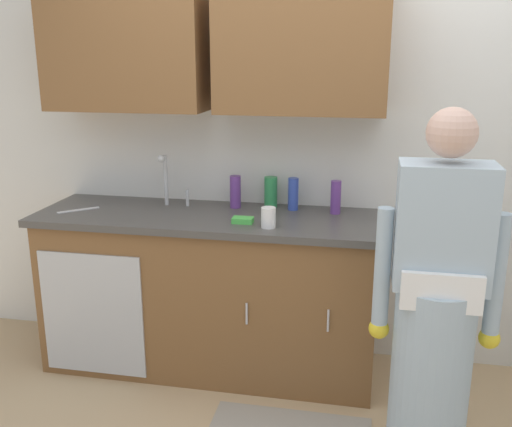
# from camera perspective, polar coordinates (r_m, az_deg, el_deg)

# --- Properties ---
(kitchen_wall_with_uppers) EXTENTS (4.80, 0.44, 2.70)m
(kitchen_wall_with_uppers) POSITION_cam_1_polar(r_m,az_deg,el_deg) (3.37, 3.32, 9.72)
(kitchen_wall_with_uppers) COLOR silver
(kitchen_wall_with_uppers) RESTS_ON ground
(counter_cabinet) EXTENTS (1.90, 0.62, 0.90)m
(counter_cabinet) POSITION_cam_1_polar(r_m,az_deg,el_deg) (3.44, -4.59, -7.94)
(counter_cabinet) COLOR brown
(counter_cabinet) RESTS_ON ground
(countertop) EXTENTS (1.96, 0.66, 0.04)m
(countertop) POSITION_cam_1_polar(r_m,az_deg,el_deg) (3.28, -4.71, -0.38)
(countertop) COLOR #474442
(countertop) RESTS_ON counter_cabinet
(sink) EXTENTS (0.50, 0.36, 0.35)m
(sink) POSITION_cam_1_polar(r_m,az_deg,el_deg) (3.36, -8.97, -0.02)
(sink) COLOR #B7BABF
(sink) RESTS_ON counter_cabinet
(person_at_sink) EXTENTS (0.55, 0.34, 1.62)m
(person_at_sink) POSITION_cam_1_polar(r_m,az_deg,el_deg) (2.62, 17.20, -10.61)
(person_at_sink) COLOR white
(person_at_sink) RESTS_ON ground
(bottle_water_tall) EXTENTS (0.06, 0.06, 0.19)m
(bottle_water_tall) POSITION_cam_1_polar(r_m,az_deg,el_deg) (3.33, 3.69, 1.93)
(bottle_water_tall) COLOR #334CB2
(bottle_water_tall) RESTS_ON countertop
(bottle_dish_liquid) EXTENTS (0.06, 0.06, 0.19)m
(bottle_dish_liquid) POSITION_cam_1_polar(r_m,az_deg,el_deg) (3.38, -2.05, 2.15)
(bottle_dish_liquid) COLOR #66388C
(bottle_dish_liquid) RESTS_ON countertop
(bottle_cleaner_spray) EXTENTS (0.08, 0.08, 0.18)m
(bottle_cleaner_spray) POSITION_cam_1_polar(r_m,az_deg,el_deg) (3.39, 1.47, 2.13)
(bottle_cleaner_spray) COLOR #2D8C4C
(bottle_cleaner_spray) RESTS_ON countertop
(bottle_water_short) EXTENTS (0.06, 0.06, 0.19)m
(bottle_water_short) POSITION_cam_1_polar(r_m,az_deg,el_deg) (3.28, 7.88, 1.60)
(bottle_water_short) COLOR #66388C
(bottle_water_short) RESTS_ON countertop
(cup_by_sink) EXTENTS (0.08, 0.08, 0.11)m
(cup_by_sink) POSITION_cam_1_polar(r_m,az_deg,el_deg) (3.00, 1.23, -0.40)
(cup_by_sink) COLOR white
(cup_by_sink) RESTS_ON countertop
(knife_on_counter) EXTENTS (0.19, 0.18, 0.01)m
(knife_on_counter) POSITION_cam_1_polar(r_m,az_deg,el_deg) (3.49, -17.14, 0.33)
(knife_on_counter) COLOR silver
(knife_on_counter) RESTS_ON countertop
(sponge) EXTENTS (0.11, 0.07, 0.03)m
(sponge) POSITION_cam_1_polar(r_m,az_deg,el_deg) (3.09, -1.32, -0.66)
(sponge) COLOR #4CBF4C
(sponge) RESTS_ON countertop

